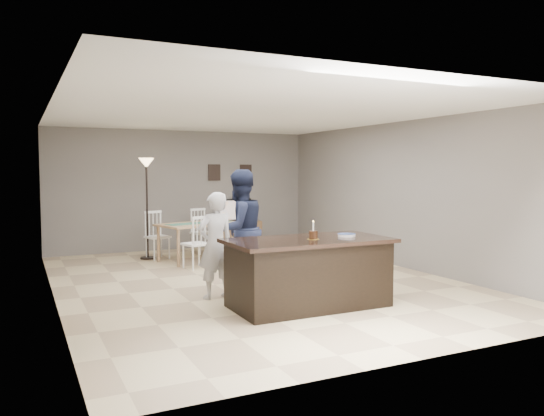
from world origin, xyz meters
name	(u,v)px	position (x,y,z in m)	size (l,w,h in m)	color
floor	(254,281)	(0.00, 0.00, 0.00)	(8.00, 8.00, 0.00)	#D3BA87
room_shell	(253,178)	(0.00, 0.00, 1.68)	(8.00, 8.00, 8.00)	slate
kitchen_island	(308,272)	(0.00, -1.80, 0.45)	(2.15, 1.10, 0.90)	black
tv_console	(236,234)	(1.20, 3.77, 0.30)	(1.20, 0.40, 0.60)	brown
television	(234,210)	(1.20, 3.84, 0.86)	(0.91, 0.12, 0.53)	black
tv_screen_glow	(236,210)	(1.20, 3.76, 0.87)	(0.78, 0.78, 0.00)	orange
picture_frames	(230,172)	(1.15, 3.98, 1.75)	(1.10, 0.02, 0.38)	black
doorway	(68,225)	(-2.99, -2.30, 1.26)	(0.00, 2.10, 2.65)	black
woman	(215,245)	(-0.95, -0.84, 0.75)	(0.54, 0.36, 1.49)	#B4B4B8
man	(239,230)	(-0.43, -0.45, 0.90)	(0.88, 0.68, 1.81)	#171C33
birthday_cake	(313,235)	(0.02, -1.88, 0.96)	(0.16, 0.16, 0.24)	yellow
plate_stack	(347,235)	(0.58, -1.82, 0.92)	(0.24, 0.24, 0.04)	white
dining_table	(199,229)	(-0.16, 2.31, 0.62)	(1.95, 2.14, 0.97)	tan
floor_lamp	(147,181)	(-1.06, 2.93, 1.59)	(0.31, 0.31, 2.05)	black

